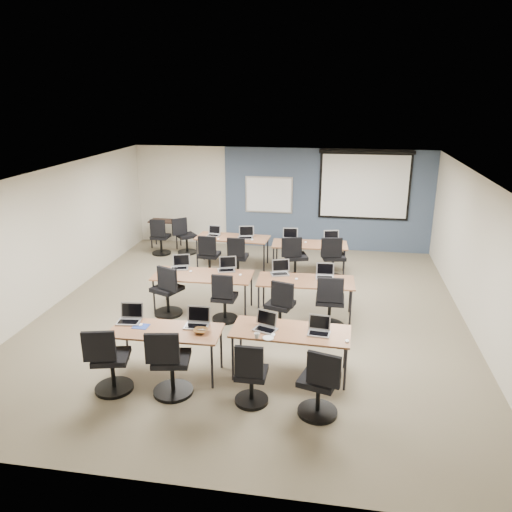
% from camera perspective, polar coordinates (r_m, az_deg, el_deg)
% --- Properties ---
extents(floor, '(8.00, 9.00, 0.02)m').
position_cam_1_polar(floor, '(9.72, -0.49, -6.60)').
color(floor, '#6B6354').
rests_on(floor, ground).
extents(ceiling, '(8.00, 9.00, 0.02)m').
position_cam_1_polar(ceiling, '(8.93, -0.53, 9.31)').
color(ceiling, white).
rests_on(ceiling, ground).
extents(wall_back, '(8.00, 0.04, 2.70)m').
position_cam_1_polar(wall_back, '(13.56, 2.78, 6.60)').
color(wall_back, beige).
rests_on(wall_back, ground).
extents(wall_front, '(8.00, 0.04, 2.70)m').
position_cam_1_polar(wall_front, '(5.23, -9.25, -13.60)').
color(wall_front, beige).
rests_on(wall_front, ground).
extents(wall_left, '(0.04, 9.00, 2.70)m').
position_cam_1_polar(wall_left, '(10.65, -22.23, 1.98)').
color(wall_left, beige).
rests_on(wall_left, ground).
extents(wall_right, '(0.04, 9.00, 2.70)m').
position_cam_1_polar(wall_right, '(9.44, 24.16, -0.25)').
color(wall_right, beige).
rests_on(wall_right, ground).
extents(blue_accent_panel, '(5.50, 0.04, 2.70)m').
position_cam_1_polar(blue_accent_panel, '(13.44, 8.10, 6.34)').
color(blue_accent_panel, '#3D5977').
rests_on(blue_accent_panel, wall_back).
extents(whiteboard, '(1.28, 0.03, 0.98)m').
position_cam_1_polar(whiteboard, '(13.50, 1.48, 7.00)').
color(whiteboard, '#B9B9B9').
rests_on(whiteboard, wall_back).
extents(projector_screen, '(2.40, 0.10, 1.82)m').
position_cam_1_polar(projector_screen, '(13.30, 12.33, 8.32)').
color(projector_screen, black).
rests_on(projector_screen, wall_back).
extents(training_table_front_left, '(1.66, 0.69, 0.73)m').
position_cam_1_polar(training_table_front_left, '(7.62, -10.25, -8.64)').
color(training_table_front_left, '#995F2C').
rests_on(training_table_front_left, floor).
extents(training_table_front_right, '(1.75, 0.73, 0.73)m').
position_cam_1_polar(training_table_front_right, '(7.50, 3.98, -8.81)').
color(training_table_front_right, olive).
rests_on(training_table_front_right, floor).
extents(training_table_mid_left, '(1.90, 0.79, 0.73)m').
position_cam_1_polar(training_table_mid_left, '(9.70, -6.08, -2.36)').
color(training_table_mid_left, olive).
rests_on(training_table_mid_left, floor).
extents(training_table_mid_right, '(1.81, 0.75, 0.73)m').
position_cam_1_polar(training_table_mid_right, '(9.41, 5.70, -3.03)').
color(training_table_mid_right, '#A67548').
rests_on(training_table_mid_right, floor).
extents(training_table_back_left, '(1.76, 0.73, 0.73)m').
position_cam_1_polar(training_table_back_left, '(12.14, -2.69, 1.96)').
color(training_table_back_left, '#A37345').
rests_on(training_table_back_left, floor).
extents(training_table_back_right, '(1.73, 0.72, 0.73)m').
position_cam_1_polar(training_table_back_right, '(11.66, 6.15, 1.17)').
color(training_table_back_right, '#A8763C').
rests_on(training_table_back_right, floor).
extents(laptop_0, '(0.35, 0.30, 0.27)m').
position_cam_1_polar(laptop_0, '(7.96, -14.22, -6.79)').
color(laptop_0, '#B3B2C0').
rests_on(laptop_0, training_table_front_left).
extents(mouse_0, '(0.06, 0.09, 0.03)m').
position_cam_1_polar(mouse_0, '(7.80, -13.04, -7.67)').
color(mouse_0, white).
rests_on(mouse_0, training_table_front_left).
extents(task_chair_0, '(0.55, 0.55, 1.03)m').
position_cam_1_polar(task_chair_0, '(7.49, -16.41, -11.88)').
color(task_chair_0, black).
rests_on(task_chair_0, floor).
extents(laptop_1, '(0.36, 0.30, 0.27)m').
position_cam_1_polar(laptop_1, '(7.64, -6.73, -7.41)').
color(laptop_1, '#ACABB9').
rests_on(laptop_1, training_table_front_left).
extents(mouse_1, '(0.09, 0.11, 0.03)m').
position_cam_1_polar(mouse_1, '(7.52, -6.02, -8.30)').
color(mouse_1, white).
rests_on(mouse_1, training_table_front_left).
extents(task_chair_1, '(0.57, 0.57, 1.05)m').
position_cam_1_polar(task_chair_1, '(7.22, -9.81, -12.47)').
color(task_chair_1, black).
rests_on(task_chair_1, floor).
extents(laptop_2, '(0.33, 0.28, 0.25)m').
position_cam_1_polar(laptop_2, '(7.49, 1.12, -7.89)').
color(laptop_2, '#B3B3B5').
rests_on(laptop_2, training_table_front_right).
extents(mouse_2, '(0.07, 0.11, 0.04)m').
position_cam_1_polar(mouse_2, '(7.31, 1.97, -8.99)').
color(mouse_2, white).
rests_on(mouse_2, training_table_front_right).
extents(task_chair_2, '(0.47, 0.47, 0.95)m').
position_cam_1_polar(task_chair_2, '(6.95, -0.60, -13.88)').
color(task_chair_2, black).
rests_on(task_chair_2, floor).
extents(laptop_3, '(0.32, 0.27, 0.24)m').
position_cam_1_polar(laptop_3, '(7.42, 7.22, -8.28)').
color(laptop_3, silver).
rests_on(laptop_3, training_table_front_right).
extents(mouse_3, '(0.08, 0.10, 0.03)m').
position_cam_1_polar(mouse_3, '(7.26, 10.37, -9.53)').
color(mouse_3, white).
rests_on(mouse_3, training_table_front_right).
extents(task_chair_3, '(0.54, 0.54, 1.01)m').
position_cam_1_polar(task_chair_3, '(6.76, 7.26, -14.78)').
color(task_chair_3, black).
rests_on(task_chair_3, floor).
extents(laptop_4, '(0.34, 0.29, 0.26)m').
position_cam_1_polar(laptop_4, '(10.09, -8.66, -1.02)').
color(laptop_4, silver).
rests_on(laptop_4, training_table_mid_left).
extents(mouse_4, '(0.06, 0.10, 0.03)m').
position_cam_1_polar(mouse_4, '(9.86, -7.47, -1.74)').
color(mouse_4, white).
rests_on(mouse_4, training_table_mid_left).
extents(task_chair_4, '(0.58, 0.55, 1.02)m').
position_cam_1_polar(task_chair_4, '(9.64, -10.07, -4.38)').
color(task_chair_4, black).
rests_on(task_chair_4, floor).
extents(laptop_5, '(0.34, 0.29, 0.26)m').
position_cam_1_polar(laptop_5, '(9.87, -3.35, -1.27)').
color(laptop_5, silver).
rests_on(laptop_5, training_table_mid_left).
extents(mouse_5, '(0.08, 0.10, 0.03)m').
position_cam_1_polar(mouse_5, '(9.60, -1.81, -2.15)').
color(mouse_5, white).
rests_on(mouse_5, training_table_mid_left).
extents(task_chair_5, '(0.48, 0.48, 0.97)m').
position_cam_1_polar(task_chair_5, '(9.28, -3.66, -5.21)').
color(task_chair_5, black).
rests_on(task_chair_5, floor).
extents(laptop_6, '(0.34, 0.29, 0.26)m').
position_cam_1_polar(laptop_6, '(9.68, 2.77, -1.66)').
color(laptop_6, silver).
rests_on(laptop_6, training_table_mid_right).
extents(mouse_6, '(0.06, 0.10, 0.03)m').
position_cam_1_polar(mouse_6, '(9.42, 4.64, -2.62)').
color(mouse_6, white).
rests_on(mouse_6, training_table_mid_right).
extents(task_chair_6, '(0.51, 0.50, 0.99)m').
position_cam_1_polar(task_chair_6, '(8.92, 2.82, -6.16)').
color(task_chair_6, black).
rests_on(task_chair_6, floor).
extents(laptop_7, '(0.34, 0.29, 0.26)m').
position_cam_1_polar(laptop_7, '(9.58, 7.87, -2.05)').
color(laptop_7, silver).
rests_on(laptop_7, training_table_mid_right).
extents(mouse_7, '(0.06, 0.09, 0.03)m').
position_cam_1_polar(mouse_7, '(9.44, 9.22, -2.75)').
color(mouse_7, white).
rests_on(mouse_7, training_table_mid_right).
extents(task_chair_7, '(0.56, 0.56, 1.04)m').
position_cam_1_polar(task_chair_7, '(9.07, 8.41, -5.72)').
color(task_chair_7, black).
rests_on(task_chair_7, floor).
extents(laptop_8, '(0.30, 0.26, 0.23)m').
position_cam_1_polar(laptop_8, '(12.29, -4.84, 2.63)').
color(laptop_8, '#A0A0AC').
rests_on(laptop_8, training_table_back_left).
extents(mouse_8, '(0.07, 0.10, 0.03)m').
position_cam_1_polar(mouse_8, '(11.94, -4.33, 1.94)').
color(mouse_8, white).
rests_on(mouse_8, training_table_back_left).
extents(task_chair_8, '(0.51, 0.51, 0.99)m').
position_cam_1_polar(task_chair_8, '(11.60, -5.41, -0.31)').
color(task_chair_8, black).
rests_on(task_chair_8, floor).
extents(laptop_9, '(0.36, 0.31, 0.27)m').
position_cam_1_polar(laptop_9, '(12.04, -1.18, 2.40)').
color(laptop_9, '#A5A5A9').
rests_on(laptop_9, training_table_back_left).
extents(mouse_9, '(0.07, 0.11, 0.04)m').
position_cam_1_polar(mouse_9, '(11.86, -0.44, 1.89)').
color(mouse_9, white).
rests_on(mouse_9, training_table_back_left).
extents(task_chair_9, '(0.50, 0.50, 0.98)m').
position_cam_1_polar(task_chair_9, '(11.45, -2.14, -0.51)').
color(task_chair_9, black).
rests_on(task_chair_9, floor).
extents(laptop_10, '(0.36, 0.30, 0.27)m').
position_cam_1_polar(laptop_10, '(11.90, 3.89, 2.16)').
color(laptop_10, silver).
rests_on(laptop_10, training_table_back_right).
extents(mouse_10, '(0.07, 0.10, 0.03)m').
position_cam_1_polar(mouse_10, '(11.72, 5.69, 1.59)').
color(mouse_10, white).
rests_on(mouse_10, training_table_back_right).
extents(task_chair_10, '(0.58, 0.56, 1.04)m').
position_cam_1_polar(task_chair_10, '(11.33, 4.40, -0.62)').
color(task_chair_10, black).
rests_on(task_chair_10, floor).
extents(laptop_11, '(0.36, 0.31, 0.27)m').
position_cam_1_polar(laptop_11, '(11.79, 8.58, 1.85)').
color(laptop_11, '#B3B3B5').
rests_on(laptop_11, training_table_back_right).
extents(mouse_11, '(0.08, 0.11, 0.04)m').
position_cam_1_polar(mouse_11, '(11.61, 9.38, 1.27)').
color(mouse_11, white).
rests_on(mouse_11, training_table_back_right).
extents(task_chair_11, '(0.57, 0.57, 1.05)m').
position_cam_1_polar(task_chair_11, '(11.39, 8.74, -0.67)').
color(task_chair_11, black).
rests_on(task_chair_11, floor).
extents(blue_mousepad, '(0.24, 0.20, 0.01)m').
position_cam_1_polar(blue_mousepad, '(7.77, -13.02, -7.83)').
color(blue_mousepad, navy).
rests_on(blue_mousepad, training_table_front_left).
extents(snack_bowl, '(0.21, 0.21, 0.05)m').
position_cam_1_polar(snack_bowl, '(7.43, -6.35, -8.53)').
color(snack_bowl, '#9C6326').
rests_on(snack_bowl, training_table_front_left).
extents(snack_plate, '(0.17, 0.17, 0.01)m').
position_cam_1_polar(snack_plate, '(7.24, 1.41, -9.34)').
color(snack_plate, white).
rests_on(snack_plate, training_table_front_right).
extents(coffee_cup, '(0.08, 0.08, 0.06)m').
position_cam_1_polar(coffee_cup, '(7.21, 0.11, -9.12)').
color(coffee_cup, silver).
rests_on(coffee_cup, snack_plate).
extents(utility_table, '(0.84, 0.47, 0.75)m').
position_cam_1_polar(utility_table, '(13.88, -10.32, 3.60)').
color(utility_table, black).
rests_on(utility_table, floor).
extents(spare_chair_a, '(0.58, 0.50, 0.98)m').
position_cam_1_polar(spare_chair_a, '(13.27, -8.12, 1.96)').
color(spare_chair_a, black).
rests_on(spare_chair_a, floor).
extents(spare_chair_b, '(0.49, 0.49, 0.98)m').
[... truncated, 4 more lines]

